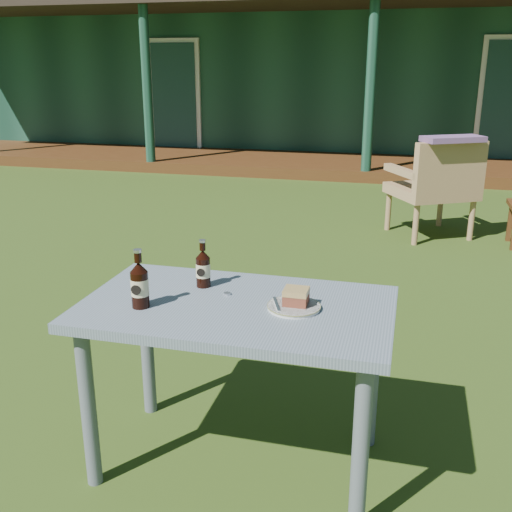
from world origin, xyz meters
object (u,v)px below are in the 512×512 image
(cola_bottle_far, at_px, (140,284))
(cola_bottle_near, at_px, (203,268))
(cake_slice, at_px, (296,296))
(cafe_table, at_px, (237,328))
(armchair_left, at_px, (437,183))
(plate, at_px, (294,307))

(cola_bottle_far, bearing_deg, cola_bottle_near, 59.43)
(cake_slice, bearing_deg, cafe_table, -174.19)
(cake_slice, height_order, armchair_left, armchair_left)
(cafe_table, relative_size, armchair_left, 1.28)
(cola_bottle_near, height_order, cola_bottle_far, cola_bottle_far)
(cola_bottle_near, xyz_separation_m, armchair_left, (1.05, 3.59, -0.27))
(cola_bottle_near, relative_size, cola_bottle_far, 0.88)
(cake_slice, relative_size, cola_bottle_near, 0.46)
(cola_bottle_near, distance_m, cola_bottle_far, 0.31)
(plate, height_order, cola_bottle_near, cola_bottle_near)
(cafe_table, xyz_separation_m, cola_bottle_near, (-0.19, 0.15, 0.18))
(plate, bearing_deg, cake_slice, 72.47)
(cola_bottle_near, bearing_deg, cafe_table, -38.37)
(cafe_table, height_order, cola_bottle_near, cola_bottle_near)
(cafe_table, height_order, plate, plate)
(plate, relative_size, cola_bottle_near, 1.01)
(plate, distance_m, cola_bottle_near, 0.44)
(cafe_table, distance_m, armchair_left, 3.84)
(cafe_table, bearing_deg, cake_slice, 5.81)
(cafe_table, height_order, cake_slice, cake_slice)
(plate, bearing_deg, cola_bottle_near, 161.33)
(cafe_table, xyz_separation_m, armchair_left, (0.86, 3.74, -0.09))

